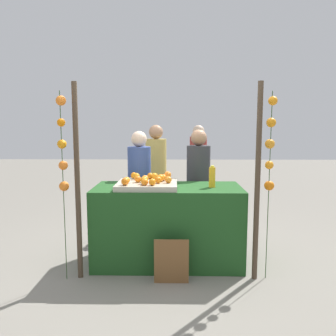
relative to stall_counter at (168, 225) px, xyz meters
name	(u,v)px	position (x,y,z in m)	size (l,w,h in m)	color
ground_plane	(168,262)	(0.00, 0.00, -0.46)	(24.00, 24.00, 0.00)	gray
stall_counter	(168,225)	(0.00, 0.00, 0.00)	(1.72, 0.76, 0.92)	#1E4C1E
orange_tray	(147,185)	(-0.24, -0.03, 0.49)	(0.69, 0.65, 0.06)	#B2AD99
orange_0	(144,180)	(-0.26, -0.17, 0.56)	(0.08, 0.08, 0.08)	orange
orange_1	(152,182)	(-0.16, -0.26, 0.56)	(0.08, 0.08, 0.08)	orange
orange_2	(136,176)	(-0.38, 0.14, 0.56)	(0.08, 0.08, 0.08)	orange
orange_3	(168,180)	(0.01, -0.10, 0.56)	(0.08, 0.08, 0.08)	orange
orange_4	(134,175)	(-0.42, 0.23, 0.56)	(0.08, 0.08, 0.08)	orange
orange_5	(127,180)	(-0.46, -0.13, 0.56)	(0.07, 0.07, 0.07)	orange
orange_6	(138,179)	(-0.34, -0.06, 0.56)	(0.08, 0.08, 0.08)	orange
orange_7	(155,176)	(-0.16, 0.15, 0.56)	(0.08, 0.08, 0.08)	orange
orange_8	(150,176)	(-0.22, 0.20, 0.56)	(0.07, 0.07, 0.07)	orange
orange_9	(168,175)	(-0.01, 0.23, 0.56)	(0.09, 0.09, 0.09)	orange
orange_10	(145,182)	(-0.25, -0.25, 0.56)	(0.08, 0.08, 0.08)	orange
orange_11	(125,181)	(-0.46, -0.25, 0.56)	(0.08, 0.08, 0.08)	orange
orange_12	(158,180)	(-0.11, -0.12, 0.56)	(0.08, 0.08, 0.08)	orange
orange_13	(160,178)	(-0.09, -0.01, 0.56)	(0.08, 0.08, 0.08)	orange
orange_14	(163,178)	(-0.06, 0.05, 0.56)	(0.08, 0.08, 0.08)	orange
orange_15	(145,179)	(-0.26, -0.05, 0.56)	(0.08, 0.08, 0.08)	orange
juice_bottle	(212,177)	(0.51, -0.02, 0.58)	(0.08, 0.08, 0.25)	gold
chalkboard_sign	(171,262)	(0.05, -0.54, -0.23)	(0.36, 0.03, 0.48)	brown
vendor_left	(140,192)	(-0.40, 0.63, 0.26)	(0.31, 0.31, 1.55)	#384C8C
vendor_right	(198,192)	(0.40, 0.61, 0.27)	(0.32, 0.32, 1.57)	#333338
crowd_person_0	(156,180)	(-0.21, 1.43, 0.30)	(0.33, 0.33, 1.64)	tan
crowd_person_1	(198,170)	(0.54, 2.60, 0.30)	(0.33, 0.33, 1.63)	maroon
canopy_post_left	(77,183)	(-0.94, -0.42, 0.58)	(0.06, 0.06, 2.07)	#473828
canopy_post_right	(257,183)	(0.94, -0.42, 0.58)	(0.06, 0.06, 2.07)	#473828
garland_strand_left	(62,147)	(-1.06, -0.47, 0.95)	(0.11, 0.11, 1.98)	#2D4C23
garland_strand_right	(270,146)	(1.06, -0.40, 0.96)	(0.11, 0.11, 1.98)	#2D4C23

